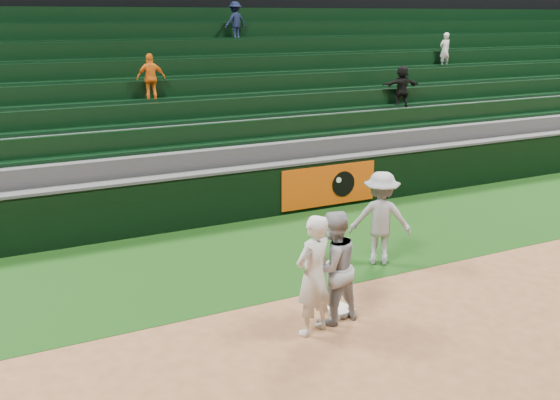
% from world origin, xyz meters
% --- Properties ---
extents(ground, '(70.00, 70.00, 0.00)m').
position_xyz_m(ground, '(0.00, 0.00, 0.00)').
color(ground, brown).
rests_on(ground, ground).
extents(foul_grass, '(36.00, 4.20, 0.01)m').
position_xyz_m(foul_grass, '(0.00, 3.00, 0.00)').
color(foul_grass, black).
rests_on(foul_grass, ground).
extents(first_base, '(0.42, 0.42, 0.08)m').
position_xyz_m(first_base, '(0.29, 0.04, 0.04)').
color(first_base, white).
rests_on(first_base, ground).
extents(first_baseman, '(0.78, 0.64, 1.86)m').
position_xyz_m(first_baseman, '(-0.44, -0.32, 0.93)').
color(first_baseman, silver).
rests_on(first_baseman, ground).
extents(baserunner, '(0.95, 0.78, 1.80)m').
position_xyz_m(baserunner, '(0.02, -0.11, 0.90)').
color(baserunner, '#989BA1').
rests_on(baserunner, ground).
extents(base_coach, '(1.35, 1.19, 1.81)m').
position_xyz_m(base_coach, '(2.06, 1.52, 0.91)').
color(base_coach, '#9699A2').
rests_on(base_coach, foul_grass).
extents(field_wall, '(36.00, 0.45, 1.25)m').
position_xyz_m(field_wall, '(0.03, 5.20, 0.63)').
color(field_wall, black).
rests_on(field_wall, ground).
extents(stadium_seating, '(36.00, 5.95, 5.05)m').
position_xyz_m(stadium_seating, '(-0.00, 8.97, 1.70)').
color(stadium_seating, '#363638').
rests_on(stadium_seating, ground).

